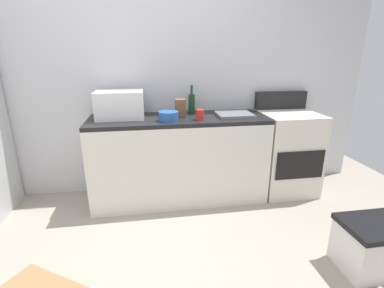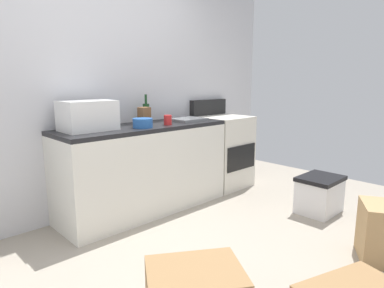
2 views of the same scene
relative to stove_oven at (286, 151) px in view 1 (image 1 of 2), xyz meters
The scene contains 11 objects.
ground_plane 1.99m from the stove_oven, 141.59° to the right, with size 6.00×6.00×0.00m, color #9E9384.
wall_back 1.77m from the stove_oven, 167.22° to the left, with size 5.00×0.10×2.60m, color silver.
kitchen_counter 1.22m from the stove_oven, behind, with size 1.80×0.60×0.90m.
stove_oven is the anchor object (origin of this frame).
microwave 1.88m from the stove_oven, behind, with size 0.46×0.34×0.27m, color white.
sink_basin 0.79m from the stove_oven, behind, with size 0.36×0.32×0.03m, color slate.
wine_bottle 1.20m from the stove_oven, behind, with size 0.07×0.07×0.30m.
coffee_mug 1.14m from the stove_oven, behind, with size 0.08×0.08×0.10m, color red.
knife_block 1.31m from the stove_oven, behind, with size 0.10×0.10×0.18m, color brown.
mixing_bowl 1.42m from the stove_oven, behind, with size 0.19×0.19×0.09m, color #2659A5.
storage_bin 1.33m from the stove_oven, 88.52° to the right, with size 0.46×0.36×0.38m.
Camera 1 is at (0.00, -1.56, 1.52)m, focal length 26.10 mm.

